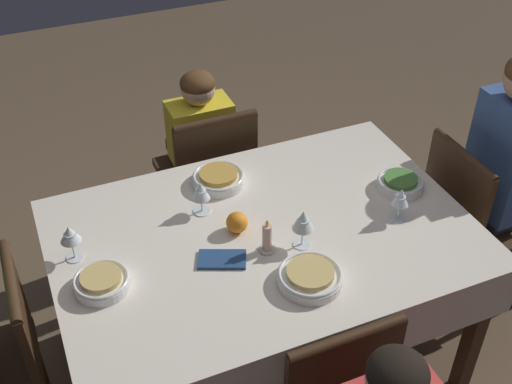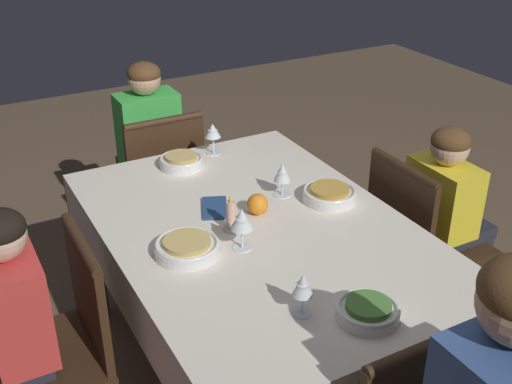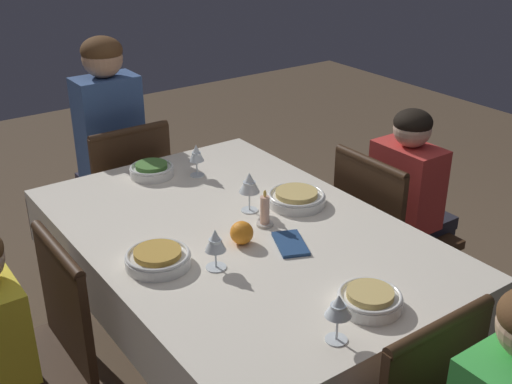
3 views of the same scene
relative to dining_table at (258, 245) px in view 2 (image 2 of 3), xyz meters
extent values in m
plane|color=brown|center=(0.00, 0.00, -0.66)|extent=(8.00, 8.00, 0.00)
cube|color=silver|center=(0.00, 0.00, 0.06)|extent=(1.56, 1.06, 0.04)
cube|color=silver|center=(0.00, 0.52, -0.05)|extent=(1.56, 0.01, 0.19)
cube|color=silver|center=(0.00, -0.52, -0.05)|extent=(1.56, 0.01, 0.19)
cube|color=silver|center=(0.78, 0.00, -0.05)|extent=(0.01, 1.06, 0.19)
cube|color=#3D2616|center=(0.71, 0.46, -0.31)|extent=(0.06, 0.06, 0.70)
cube|color=#3D2616|center=(0.71, -0.46, -0.31)|extent=(0.06, 0.06, 0.70)
cylinder|color=#382314|center=(-0.89, 0.00, 0.19)|extent=(0.04, 0.38, 0.04)
cube|color=#382314|center=(1.09, 0.02, -0.23)|extent=(0.43, 0.43, 0.04)
cube|color=#382314|center=(0.89, 0.02, -0.01)|extent=(0.03, 0.39, 0.40)
cylinder|color=#382314|center=(0.89, 0.02, 0.19)|extent=(0.04, 0.38, 0.04)
cylinder|color=#382314|center=(1.28, -0.17, -0.45)|extent=(0.03, 0.03, 0.40)
cylinder|color=#382314|center=(1.28, 0.21, -0.45)|extent=(0.03, 0.03, 0.40)
cylinder|color=#382314|center=(0.90, -0.17, -0.45)|extent=(0.03, 0.03, 0.40)
cylinder|color=#382314|center=(0.90, 0.21, -0.45)|extent=(0.03, 0.03, 0.40)
cube|color=#382314|center=(0.01, 0.84, -0.23)|extent=(0.43, 0.43, 0.04)
cube|color=#382314|center=(0.01, 0.64, -0.01)|extent=(0.39, 0.03, 0.40)
cylinder|color=#382314|center=(0.01, 0.64, 0.19)|extent=(0.38, 0.04, 0.04)
cylinder|color=#382314|center=(0.20, 0.65, -0.45)|extent=(0.03, 0.03, 0.40)
cube|color=#382314|center=(-0.05, -0.84, -0.23)|extent=(0.43, 0.43, 0.04)
cube|color=#382314|center=(-0.05, -0.64, -0.01)|extent=(0.39, 0.03, 0.40)
cylinder|color=#382314|center=(-0.05, -0.64, 0.19)|extent=(0.38, 0.04, 0.04)
cylinder|color=#382314|center=(-0.23, -1.03, -0.45)|extent=(0.03, 0.03, 0.40)
cylinder|color=#382314|center=(0.14, -1.03, -0.45)|extent=(0.03, 0.03, 0.40)
cylinder|color=#382314|center=(-0.23, -0.65, -0.45)|extent=(0.03, 0.03, 0.40)
cylinder|color=#382314|center=(0.14, -0.65, -0.45)|extent=(0.03, 0.03, 0.40)
cube|color=#282833|center=(1.29, 0.02, -0.43)|extent=(0.14, 0.22, 0.44)
cube|color=#282833|center=(1.21, 0.02, -0.18)|extent=(0.31, 0.24, 0.06)
cube|color=green|center=(1.12, 0.02, 0.05)|extent=(0.18, 0.30, 0.41)
sphere|color=#D6A884|center=(1.12, 0.02, 0.33)|extent=(0.16, 0.16, 0.16)
ellipsoid|color=brown|center=(1.12, 0.02, 0.36)|extent=(0.16, 0.16, 0.11)
cube|color=red|center=(0.01, 0.87, 0.03)|extent=(0.30, 0.18, 0.36)
sphere|color=beige|center=(0.01, 0.87, 0.29)|extent=(0.16, 0.16, 0.16)
cube|color=#282833|center=(-0.05, -1.04, -0.43)|extent=(0.22, 0.14, 0.44)
cube|color=#282833|center=(-0.05, -0.95, -0.18)|extent=(0.24, 0.31, 0.06)
cube|color=yellow|center=(-0.05, -0.87, 0.00)|extent=(0.30, 0.18, 0.31)
sphere|color=beige|center=(-0.05, -0.87, 0.23)|extent=(0.16, 0.16, 0.16)
ellipsoid|color=brown|center=(-0.05, -0.87, 0.26)|extent=(0.16, 0.16, 0.11)
cylinder|color=white|center=(-0.62, -0.03, 0.10)|extent=(0.19, 0.19, 0.04)
torus|color=white|center=(-0.62, -0.03, 0.12)|extent=(0.18, 0.18, 0.01)
cylinder|color=#4C7F38|center=(-0.62, -0.03, 0.12)|extent=(0.14, 0.14, 0.02)
cylinder|color=white|center=(-0.50, 0.13, 0.08)|extent=(0.06, 0.06, 0.00)
cylinder|color=white|center=(-0.50, 0.13, 0.11)|extent=(0.01, 0.01, 0.06)
cone|color=white|center=(-0.50, 0.13, 0.18)|extent=(0.06, 0.06, 0.07)
cylinder|color=white|center=(-0.50, 0.13, 0.17)|extent=(0.04, 0.04, 0.03)
cylinder|color=white|center=(0.62, 0.05, 0.10)|extent=(0.19, 0.19, 0.04)
torus|color=white|center=(0.62, 0.05, 0.12)|extent=(0.19, 0.19, 0.01)
cylinder|color=tan|center=(0.62, 0.05, 0.12)|extent=(0.14, 0.14, 0.02)
cylinder|color=white|center=(0.67, -0.14, 0.08)|extent=(0.06, 0.06, 0.00)
cylinder|color=white|center=(0.67, -0.14, 0.12)|extent=(0.01, 0.01, 0.08)
cone|color=white|center=(0.67, -0.14, 0.19)|extent=(0.07, 0.07, 0.06)
cylinder|color=white|center=(0.67, -0.14, 0.18)|extent=(0.04, 0.04, 0.03)
cylinder|color=white|center=(-0.04, 0.30, 0.10)|extent=(0.23, 0.23, 0.04)
torus|color=white|center=(-0.04, 0.30, 0.12)|extent=(0.22, 0.22, 0.01)
cylinder|color=tan|center=(-0.04, 0.30, 0.12)|extent=(0.16, 0.16, 0.02)
cylinder|color=white|center=(-0.10, 0.12, 0.08)|extent=(0.06, 0.06, 0.00)
cylinder|color=white|center=(-0.10, 0.12, 0.12)|extent=(0.01, 0.01, 0.08)
cone|color=white|center=(-0.10, 0.12, 0.20)|extent=(0.08, 0.08, 0.08)
cylinder|color=white|center=(-0.10, 0.12, 0.18)|extent=(0.05, 0.05, 0.04)
cylinder|color=white|center=(0.05, -0.35, 0.10)|extent=(0.21, 0.21, 0.04)
torus|color=white|center=(0.05, -0.35, 0.12)|extent=(0.21, 0.21, 0.01)
cylinder|color=gold|center=(0.05, -0.35, 0.12)|extent=(0.15, 0.15, 0.02)
cylinder|color=white|center=(0.17, -0.20, 0.08)|extent=(0.07, 0.07, 0.00)
cylinder|color=white|center=(0.17, -0.20, 0.11)|extent=(0.01, 0.01, 0.06)
cone|color=white|center=(0.17, -0.20, 0.18)|extent=(0.07, 0.07, 0.07)
cylinder|color=white|center=(0.17, -0.20, 0.17)|extent=(0.04, 0.04, 0.03)
cylinder|color=beige|center=(0.03, 0.10, 0.08)|extent=(0.06, 0.06, 0.01)
cylinder|color=beige|center=(0.03, 0.10, 0.14)|extent=(0.03, 0.03, 0.11)
ellipsoid|color=#F9C64C|center=(0.03, 0.10, 0.20)|extent=(0.01, 0.01, 0.03)
sphere|color=orange|center=(0.09, -0.05, 0.12)|extent=(0.08, 0.08, 0.08)
cube|color=navy|center=(0.20, 0.08, 0.08)|extent=(0.19, 0.15, 0.01)
camera|label=1|loc=(0.73, 1.65, 1.66)|focal=45.00mm
camera|label=2|loc=(-1.78, 0.97, 1.29)|focal=45.00mm
camera|label=3|loc=(1.69, -1.13, 1.18)|focal=45.00mm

